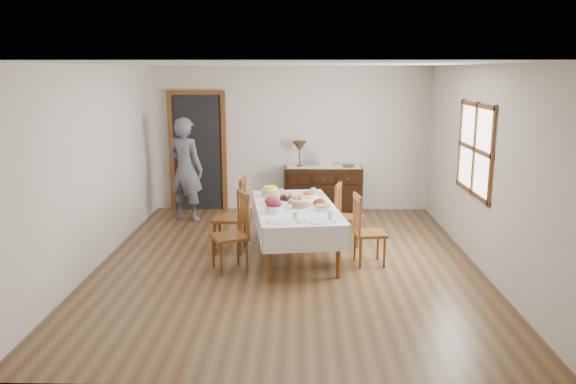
{
  "coord_description": "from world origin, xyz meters",
  "views": [
    {
      "loc": [
        0.15,
        -7.14,
        2.53
      ],
      "look_at": [
        0.0,
        0.1,
        0.95
      ],
      "focal_mm": 35.0,
      "sensor_mm": 36.0,
      "label": 1
    }
  ],
  "objects_px": {
    "dining_table": "(295,212)",
    "chair_left_far": "(233,214)",
    "chair_right_near": "(366,229)",
    "chair_left_near": "(233,232)",
    "table_lamp": "(300,147)",
    "person": "(186,166)",
    "sideboard": "(323,190)",
    "chair_right_far": "(346,214)"
  },
  "relations": [
    {
      "from": "person",
      "to": "table_lamp",
      "type": "distance_m",
      "value": 2.03
    },
    {
      "from": "sideboard",
      "to": "table_lamp",
      "type": "relative_size",
      "value": 3.02
    },
    {
      "from": "chair_left_near",
      "to": "person",
      "type": "height_order",
      "value": "person"
    },
    {
      "from": "chair_left_far",
      "to": "sideboard",
      "type": "relative_size",
      "value": 0.77
    },
    {
      "from": "sideboard",
      "to": "chair_right_near",
      "type": "bearing_deg",
      "value": -80.47
    },
    {
      "from": "table_lamp",
      "to": "chair_right_near",
      "type": "bearing_deg",
      "value": -72.45
    },
    {
      "from": "chair_left_far",
      "to": "table_lamp",
      "type": "distance_m",
      "value": 2.53
    },
    {
      "from": "chair_right_near",
      "to": "person",
      "type": "distance_m",
      "value": 3.6
    },
    {
      "from": "sideboard",
      "to": "chair_left_near",
      "type": "bearing_deg",
      "value": -112.77
    },
    {
      "from": "chair_left_far",
      "to": "dining_table",
      "type": "bearing_deg",
      "value": 78.46
    },
    {
      "from": "chair_left_far",
      "to": "person",
      "type": "distance_m",
      "value": 1.99
    },
    {
      "from": "chair_left_near",
      "to": "chair_right_far",
      "type": "distance_m",
      "value": 1.91
    },
    {
      "from": "dining_table",
      "to": "chair_right_far",
      "type": "bearing_deg",
      "value": 31.06
    },
    {
      "from": "chair_left_far",
      "to": "table_lamp",
      "type": "bearing_deg",
      "value": 160.49
    },
    {
      "from": "dining_table",
      "to": "sideboard",
      "type": "relative_size",
      "value": 1.6
    },
    {
      "from": "table_lamp",
      "to": "chair_left_near",
      "type": "bearing_deg",
      "value": -105.49
    },
    {
      "from": "chair_right_near",
      "to": "table_lamp",
      "type": "distance_m",
      "value": 3.0
    },
    {
      "from": "chair_right_far",
      "to": "sideboard",
      "type": "relative_size",
      "value": 0.65
    },
    {
      "from": "sideboard",
      "to": "chair_right_far",
      "type": "bearing_deg",
      "value": -81.8
    },
    {
      "from": "chair_left_far",
      "to": "chair_right_near",
      "type": "xyz_separation_m",
      "value": [
        1.82,
        -0.53,
        -0.06
      ]
    },
    {
      "from": "dining_table",
      "to": "chair_right_near",
      "type": "xyz_separation_m",
      "value": [
        0.94,
        -0.3,
        -0.15
      ]
    },
    {
      "from": "chair_right_far",
      "to": "dining_table",
      "type": "bearing_deg",
      "value": 144.76
    },
    {
      "from": "chair_left_far",
      "to": "chair_right_far",
      "type": "bearing_deg",
      "value": 105.91
    },
    {
      "from": "chair_left_far",
      "to": "chair_right_near",
      "type": "bearing_deg",
      "value": 76.86
    },
    {
      "from": "dining_table",
      "to": "chair_left_far",
      "type": "bearing_deg",
      "value": 157.54
    },
    {
      "from": "sideboard",
      "to": "table_lamp",
      "type": "xyz_separation_m",
      "value": [
        -0.42,
        0.04,
        0.77
      ]
    },
    {
      "from": "chair_left_near",
      "to": "person",
      "type": "xyz_separation_m",
      "value": [
        -1.09,
        2.45,
        0.43
      ]
    },
    {
      "from": "sideboard",
      "to": "chair_left_far",
      "type": "bearing_deg",
      "value": -121.38
    },
    {
      "from": "dining_table",
      "to": "sideboard",
      "type": "xyz_separation_m",
      "value": [
        0.47,
        2.45,
        -0.21
      ]
    },
    {
      "from": "dining_table",
      "to": "chair_left_far",
      "type": "height_order",
      "value": "chair_left_far"
    },
    {
      "from": "chair_left_far",
      "to": "chair_right_far",
      "type": "height_order",
      "value": "chair_left_far"
    },
    {
      "from": "chair_left_near",
      "to": "table_lamp",
      "type": "relative_size",
      "value": 2.2
    },
    {
      "from": "chair_right_near",
      "to": "person",
      "type": "xyz_separation_m",
      "value": [
        -2.81,
        2.2,
        0.46
      ]
    },
    {
      "from": "dining_table",
      "to": "sideboard",
      "type": "height_order",
      "value": "sideboard"
    },
    {
      "from": "chair_left_near",
      "to": "chair_right_far",
      "type": "height_order",
      "value": "chair_left_near"
    },
    {
      "from": "chair_left_near",
      "to": "table_lamp",
      "type": "bearing_deg",
      "value": 139.29
    },
    {
      "from": "chair_left_far",
      "to": "sideboard",
      "type": "xyz_separation_m",
      "value": [
        1.35,
        2.22,
        -0.12
      ]
    },
    {
      "from": "chair_left_near",
      "to": "table_lamp",
      "type": "distance_m",
      "value": 3.22
    },
    {
      "from": "chair_left_near",
      "to": "table_lamp",
      "type": "xyz_separation_m",
      "value": [
        0.84,
        3.04,
        0.68
      ]
    },
    {
      "from": "dining_table",
      "to": "chair_right_near",
      "type": "bearing_deg",
      "value": -25.55
    },
    {
      "from": "person",
      "to": "dining_table",
      "type": "bearing_deg",
      "value": 158.21
    },
    {
      "from": "dining_table",
      "to": "chair_right_far",
      "type": "distance_m",
      "value": 0.97
    }
  ]
}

